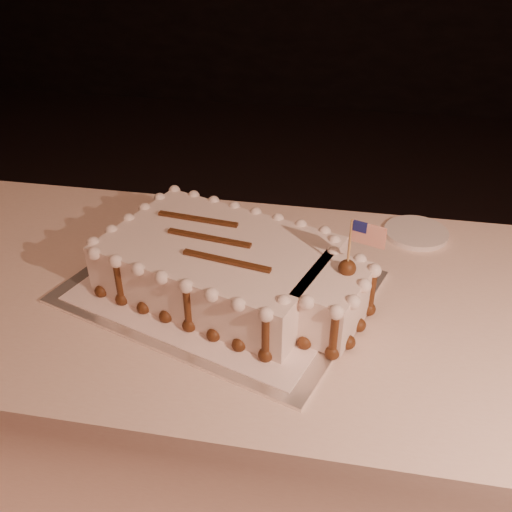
% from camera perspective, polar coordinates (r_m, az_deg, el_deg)
% --- Properties ---
extents(room_shell, '(6.10, 8.10, 2.90)m').
position_cam_1_polar(room_shell, '(0.40, -8.27, 19.32)').
color(room_shell, black).
rests_on(room_shell, ground).
extents(banquet_table, '(2.40, 0.80, 0.75)m').
position_cam_1_polar(banquet_table, '(1.48, 2.16, -15.49)').
color(banquet_table, beige).
rests_on(banquet_table, ground).
extents(cake_board, '(0.72, 0.63, 0.01)m').
position_cam_1_polar(cake_board, '(1.24, -3.63, -3.10)').
color(cake_board, white).
rests_on(cake_board, banquet_table).
extents(doily, '(0.65, 0.57, 0.00)m').
position_cam_1_polar(doily, '(1.24, -3.64, -2.91)').
color(doily, white).
rests_on(doily, cake_board).
extents(sheet_cake, '(0.60, 0.45, 0.23)m').
position_cam_1_polar(sheet_cake, '(1.19, -2.43, -1.23)').
color(sheet_cake, white).
rests_on(sheet_cake, doily).
extents(side_plate, '(0.16, 0.16, 0.01)m').
position_cam_1_polar(side_plate, '(1.48, 15.71, 2.26)').
color(side_plate, white).
rests_on(side_plate, banquet_table).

